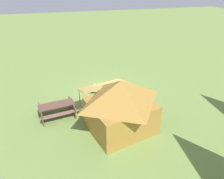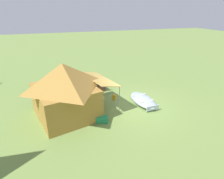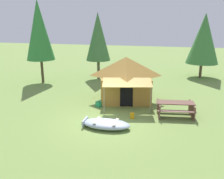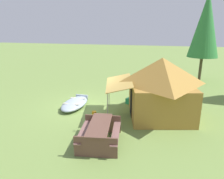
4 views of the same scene
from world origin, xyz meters
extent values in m
plane|color=olive|center=(0.00, 0.00, 0.00)|extent=(80.00, 80.00, 0.00)
ellipsoid|color=#9DADBC|center=(0.24, -0.73, 0.19)|extent=(2.36, 1.17, 0.37)
ellipsoid|color=#373C42|center=(0.24, -0.73, 0.22)|extent=(2.17, 1.03, 0.13)
cube|color=#BCB9A5|center=(0.71, -0.73, 0.33)|extent=(0.15, 0.87, 0.04)
cube|color=#BCB9A5|center=(-0.23, -0.74, 0.33)|extent=(0.15, 0.87, 0.04)
cube|color=#9DADBC|center=(-0.84, -0.75, 0.21)|extent=(0.09, 0.73, 0.28)
cube|color=#A97A33|center=(0.29, 3.72, 0.81)|extent=(3.60, 3.37, 1.62)
pyramid|color=#A97A33|center=(0.29, 3.72, 2.22)|extent=(3.88, 3.64, 1.20)
cube|color=black|center=(0.61, 2.38, 0.68)|extent=(0.75, 0.21, 1.29)
cube|color=tan|center=(0.75, 1.81, 1.67)|extent=(2.94, 1.78, 0.29)
cylinder|color=gray|center=(2.11, 1.62, 0.77)|extent=(0.04, 0.04, 1.54)
cylinder|color=gray|center=(-0.37, 1.02, 0.77)|extent=(0.04, 0.04, 1.54)
cube|color=brown|center=(3.44, 1.68, 0.76)|extent=(2.05, 1.04, 0.04)
cube|color=#855A54|center=(3.35, 2.27, 0.48)|extent=(1.98, 0.55, 0.04)
cube|color=#855A54|center=(3.53, 1.09, 0.48)|extent=(1.98, 0.55, 0.04)
cube|color=brown|center=(4.32, 1.81, 0.37)|extent=(0.28, 1.44, 0.74)
cube|color=brown|center=(2.57, 1.55, 0.37)|extent=(0.28, 1.44, 0.74)
cube|color=#23915B|center=(-0.94, 2.16, 0.16)|extent=(0.51, 0.66, 0.31)
cylinder|color=orange|center=(1.26, 0.72, 0.15)|extent=(0.31, 0.31, 0.29)
camera|label=1|loc=(3.05, 12.15, 7.09)|focal=33.61mm
camera|label=2|loc=(-8.58, 4.27, 5.15)|focal=29.97mm
camera|label=3|loc=(3.19, -10.98, 4.93)|focal=38.44mm
camera|label=4|loc=(10.06, 3.81, 4.15)|focal=33.76mm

